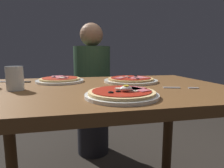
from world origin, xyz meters
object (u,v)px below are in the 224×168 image
(pizza_foreground, at_px, (122,94))
(diner_person, at_px, (92,93))
(water_glass_far, at_px, (15,80))
(knife, at_px, (16,82))
(pizza_across_left, at_px, (131,80))
(pizza_across_right, at_px, (60,80))
(dining_table, at_px, (104,110))
(fork, at_px, (178,88))

(pizza_foreground, distance_m, diner_person, 1.05)
(water_glass_far, height_order, knife, water_glass_far)
(pizza_foreground, bearing_deg, diner_person, 89.95)
(pizza_across_left, distance_m, water_glass_far, 0.58)
(pizza_across_left, bearing_deg, water_glass_far, -166.14)
(pizza_foreground, relative_size, water_glass_far, 2.59)
(diner_person, bearing_deg, knife, 48.21)
(pizza_foreground, height_order, pizza_across_right, pizza_foreground)
(knife, bearing_deg, diner_person, 48.21)
(dining_table, distance_m, pizza_foreground, 0.27)
(water_glass_far, bearing_deg, pizza_foreground, -28.64)
(pizza_foreground, relative_size, pizza_across_left, 0.89)
(pizza_foreground, bearing_deg, knife, 134.89)
(pizza_across_left, xyz_separation_m, water_glass_far, (-0.56, -0.14, 0.03))
(dining_table, bearing_deg, knife, 151.79)
(pizza_across_left, xyz_separation_m, knife, (-0.63, 0.12, -0.01))
(pizza_foreground, height_order, knife, pizza_foreground)
(pizza_foreground, bearing_deg, dining_table, 96.22)
(fork, relative_size, diner_person, 0.13)
(pizza_across_left, height_order, knife, pizza_across_left)
(pizza_across_right, xyz_separation_m, fork, (0.54, -0.32, -0.01))
(fork, bearing_deg, knife, 155.01)
(fork, bearing_deg, pizza_across_right, 149.00)
(pizza_across_right, distance_m, diner_person, 0.66)
(knife, bearing_deg, dining_table, -28.21)
(pizza_foreground, relative_size, fork, 1.73)
(dining_table, bearing_deg, pizza_foreground, -83.78)
(fork, height_order, diner_person, diner_person)
(pizza_across_right, height_order, diner_person, diner_person)
(pizza_foreground, bearing_deg, fork, 22.15)
(pizza_across_left, distance_m, knife, 0.64)
(pizza_across_right, relative_size, knife, 1.37)
(water_glass_far, bearing_deg, fork, -8.42)
(pizza_across_right, bearing_deg, diner_person, 67.41)
(fork, xyz_separation_m, diner_person, (-0.30, 0.91, -0.20))
(water_glass_far, xyz_separation_m, knife, (-0.07, 0.26, -0.04))
(diner_person, bearing_deg, pizza_across_right, 67.41)
(dining_table, bearing_deg, pizza_across_left, 35.63)
(dining_table, relative_size, pizza_across_left, 4.04)
(dining_table, relative_size, knife, 6.32)
(pizza_across_right, relative_size, diner_person, 0.22)
(dining_table, xyz_separation_m, fork, (0.32, -0.12, 0.12))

